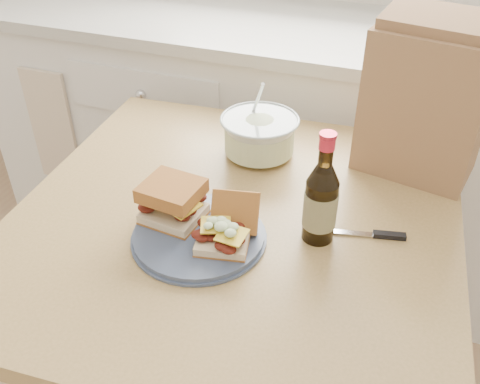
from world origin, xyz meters
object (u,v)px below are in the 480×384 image
(plate, at_px, (199,236))
(coleslaw_bowl, at_px, (259,137))
(beer_bottle, at_px, (321,201))
(dining_table, at_px, (235,255))
(paper_bag, at_px, (425,104))

(plate, height_order, coleslaw_bowl, coleslaw_bowl)
(coleslaw_bowl, bearing_deg, beer_bottle, -50.96)
(plate, bearing_deg, coleslaw_bowl, 88.60)
(dining_table, distance_m, beer_bottle, 0.28)
(dining_table, height_order, paper_bag, paper_bag)
(dining_table, xyz_separation_m, coleslaw_bowl, (-0.03, 0.26, 0.17))
(dining_table, height_order, plate, plate)
(plate, relative_size, coleslaw_bowl, 1.36)
(coleslaw_bowl, bearing_deg, plate, -91.40)
(dining_table, relative_size, coleslaw_bowl, 5.16)
(dining_table, relative_size, plate, 3.79)
(coleslaw_bowl, xyz_separation_m, beer_bottle, (0.22, -0.27, 0.04))
(beer_bottle, bearing_deg, plate, -149.43)
(plate, bearing_deg, paper_bag, 48.49)
(plate, bearing_deg, beer_bottle, 21.86)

